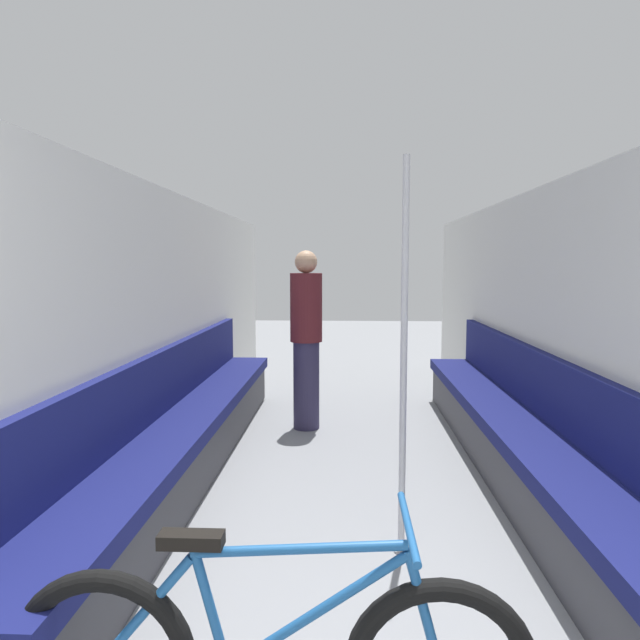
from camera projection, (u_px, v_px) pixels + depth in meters
name	position (u px, v px, depth m)	size (l,w,h in m)	color
wall_left	(136.00, 336.00, 3.88)	(0.10, 9.52, 2.13)	silver
wall_right	(571.00, 339.00, 3.74)	(0.10, 9.52, 2.13)	silver
bench_seat_row_left	(185.00, 436.00, 4.15)	(0.47, 4.95, 0.93)	#3D3D42
bench_seat_row_right	(518.00, 440.00, 4.04)	(0.47, 4.95, 0.93)	#3D3D42
grab_pole_near	(404.00, 365.00, 2.99)	(0.08, 0.08, 2.11)	gray
passenger_standing	(306.00, 337.00, 5.34)	(0.30, 0.30, 1.68)	#332D4C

